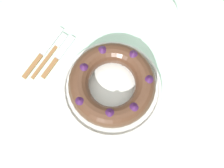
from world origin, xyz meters
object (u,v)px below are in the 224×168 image
(serving_dish, at_px, (112,87))
(fork, at_px, (52,52))
(bundt_cake, at_px, (112,84))
(cake_knife, at_px, (56,60))
(side_bowl, at_px, (155,14))
(serving_knife, at_px, (41,56))

(serving_dish, relative_size, fork, 1.69)
(serving_dish, height_order, bundt_cake, bundt_cake)
(cake_knife, bearing_deg, serving_dish, 8.64)
(fork, xyz_separation_m, side_bowl, (0.24, 0.34, 0.01))
(bundt_cake, xyz_separation_m, cake_knife, (-0.23, -0.02, -0.05))
(serving_dish, relative_size, bundt_cake, 1.19)
(fork, height_order, serving_knife, serving_knife)
(fork, bearing_deg, bundt_cake, 3.00)
(fork, relative_size, side_bowl, 1.27)
(serving_knife, height_order, cake_knife, same)
(fork, bearing_deg, serving_dish, 2.99)
(side_bowl, bearing_deg, cake_knife, -121.49)
(serving_dish, bearing_deg, bundt_cake, 46.80)
(fork, distance_m, serving_knife, 0.04)
(serving_knife, distance_m, side_bowl, 0.46)
(bundt_cake, relative_size, cake_knife, 1.53)
(serving_dish, xyz_separation_m, cake_knife, (-0.23, -0.02, -0.01))
(bundt_cake, xyz_separation_m, serving_knife, (-0.29, -0.04, -0.05))
(fork, relative_size, cake_knife, 1.07)
(serving_knife, relative_size, cake_knife, 1.23)
(bundt_cake, relative_size, side_bowl, 1.82)
(fork, distance_m, cake_knife, 0.03)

